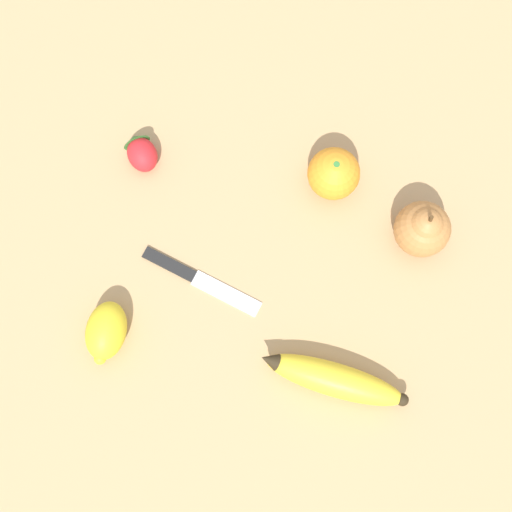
# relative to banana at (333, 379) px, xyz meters

# --- Properties ---
(ground_plane) EXTENTS (3.00, 3.00, 0.00)m
(ground_plane) POSITION_rel_banana_xyz_m (-0.11, -0.12, -0.02)
(ground_plane) COLOR tan
(banana) EXTENTS (0.07, 0.20, 0.04)m
(banana) POSITION_rel_banana_xyz_m (0.00, 0.00, 0.00)
(banana) COLOR yellow
(banana) RESTS_ON ground_plane
(orange) EXTENTS (0.07, 0.07, 0.07)m
(orange) POSITION_rel_banana_xyz_m (-0.25, -0.12, 0.01)
(orange) COLOR orange
(orange) RESTS_ON ground_plane
(pear) EXTENTS (0.08, 0.08, 0.09)m
(pear) POSITION_rel_banana_xyz_m (-0.23, 0.02, 0.02)
(pear) COLOR #B2753D
(pear) RESTS_ON ground_plane
(strawberry) EXTENTS (0.07, 0.07, 0.04)m
(strawberry) POSITION_rel_banana_xyz_m (-0.17, -0.37, -0.00)
(strawberry) COLOR red
(strawberry) RESTS_ON ground_plane
(lemon) EXTENTS (0.09, 0.07, 0.05)m
(lemon) POSITION_rel_banana_xyz_m (0.07, -0.29, 0.01)
(lemon) COLOR yellow
(lemon) RESTS_ON ground_plane
(paring_knife) EXTENTS (0.02, 0.18, 0.01)m
(paring_knife) POSITION_rel_banana_xyz_m (-0.04, -0.22, -0.02)
(paring_knife) COLOR silver
(paring_knife) RESTS_ON ground_plane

